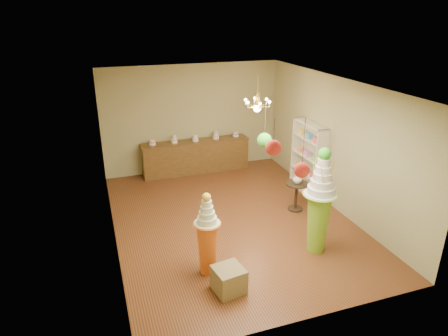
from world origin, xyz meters
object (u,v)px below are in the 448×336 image
object	(u,v)px
round_table	(296,192)
sideboard	(196,156)
pedestal_green	(319,210)
pedestal_orange	(207,241)

from	to	relation	value
round_table	sideboard	bearing A→B (deg)	117.95
round_table	pedestal_green	bearing A→B (deg)	-105.12
pedestal_green	round_table	size ratio (longest dim) A/B	3.14
sideboard	pedestal_green	bearing A→B (deg)	-76.07
sideboard	pedestal_orange	bearing A→B (deg)	-102.61
pedestal_orange	round_table	size ratio (longest dim) A/B	2.32
pedestal_green	pedestal_orange	bearing A→B (deg)	179.74
sideboard	round_table	xyz separation A→B (m)	(1.59, -2.99, -0.05)
pedestal_orange	round_table	bearing A→B (deg)	31.74
pedestal_orange	sideboard	size ratio (longest dim) A/B	0.51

